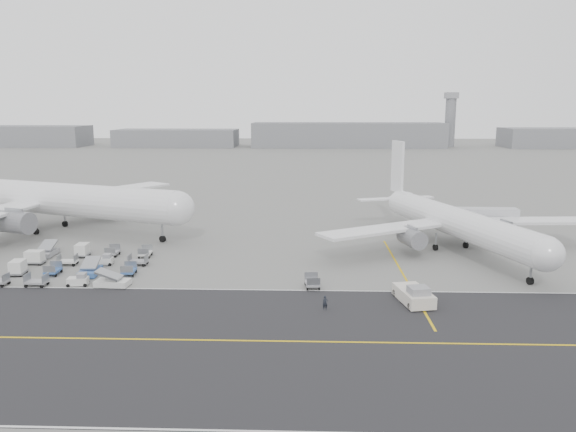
{
  "coord_description": "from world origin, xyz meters",
  "views": [
    {
      "loc": [
        16.56,
        -70.17,
        22.84
      ],
      "look_at": [
        13.75,
        12.0,
        6.85
      ],
      "focal_mm": 35.0,
      "sensor_mm": 36.0,
      "label": 1
    }
  ],
  "objects_px": {
    "ground_crew_a": "(325,303)",
    "airliner_b": "(453,221)",
    "control_tower": "(450,119)",
    "airliner_a": "(50,198)",
    "jet_bridge": "(476,217)",
    "pushback_tug": "(414,295)"
  },
  "relations": [
    {
      "from": "ground_crew_a",
      "to": "airliner_b",
      "type": "bearing_deg",
      "value": 41.21
    },
    {
      "from": "control_tower",
      "to": "airliner_a",
      "type": "height_order",
      "value": "control_tower"
    },
    {
      "from": "airliner_b",
      "to": "ground_crew_a",
      "type": "distance_m",
      "value": 35.89
    },
    {
      "from": "control_tower",
      "to": "jet_bridge",
      "type": "xyz_separation_m",
      "value": [
        -53.89,
        -238.28,
        -12.22
      ]
    },
    {
      "from": "airliner_b",
      "to": "ground_crew_a",
      "type": "bearing_deg",
      "value": -144.26
    },
    {
      "from": "control_tower",
      "to": "airliner_b",
      "type": "bearing_deg",
      "value": -103.69
    },
    {
      "from": "airliner_a",
      "to": "jet_bridge",
      "type": "height_order",
      "value": "airliner_a"
    },
    {
      "from": "jet_bridge",
      "to": "ground_crew_a",
      "type": "height_order",
      "value": "jet_bridge"
    },
    {
      "from": "jet_bridge",
      "to": "ground_crew_a",
      "type": "bearing_deg",
      "value": -125.69
    },
    {
      "from": "airliner_a",
      "to": "ground_crew_a",
      "type": "xyz_separation_m",
      "value": [
        49.98,
        -40.39,
        -5.28
      ]
    },
    {
      "from": "airliner_b",
      "to": "jet_bridge",
      "type": "distance_m",
      "value": 9.42
    },
    {
      "from": "control_tower",
      "to": "pushback_tug",
      "type": "bearing_deg",
      "value": -104.6
    },
    {
      "from": "jet_bridge",
      "to": "ground_crew_a",
      "type": "xyz_separation_m",
      "value": [
        -27.39,
        -35.79,
        -3.19
      ]
    },
    {
      "from": "airliner_a",
      "to": "ground_crew_a",
      "type": "relative_size",
      "value": 34.96
    },
    {
      "from": "airliner_a",
      "to": "pushback_tug",
      "type": "distance_m",
      "value": 71.55
    },
    {
      "from": "airliner_a",
      "to": "airliner_b",
      "type": "relative_size",
      "value": 1.28
    },
    {
      "from": "control_tower",
      "to": "airliner_a",
      "type": "distance_m",
      "value": 268.21
    },
    {
      "from": "airliner_a",
      "to": "pushback_tug",
      "type": "xyz_separation_m",
      "value": [
        60.57,
        -37.73,
        -5.14
      ]
    },
    {
      "from": "control_tower",
      "to": "airliner_b",
      "type": "xyz_separation_m",
      "value": [
        -59.83,
        -245.56,
        -11.5
      ]
    },
    {
      "from": "jet_bridge",
      "to": "pushback_tug",
      "type": "bearing_deg",
      "value": -115.14
    },
    {
      "from": "control_tower",
      "to": "ground_crew_a",
      "type": "distance_m",
      "value": 286.28
    },
    {
      "from": "airliner_a",
      "to": "airliner_b",
      "type": "xyz_separation_m",
      "value": [
        71.42,
        -11.88,
        -1.38
      ]
    }
  ]
}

